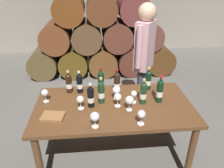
% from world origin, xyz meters
% --- Properties ---
extents(ground_plane, '(14.00, 14.00, 0.00)m').
position_xyz_m(ground_plane, '(0.00, 0.00, 0.00)').
color(ground_plane, '#66635E').
extents(barrel_stack, '(3.12, 0.90, 1.69)m').
position_xyz_m(barrel_stack, '(0.00, 2.60, 0.75)').
color(barrel_stack, brown).
rests_on(barrel_stack, ground_plane).
extents(dining_table, '(1.70, 0.90, 0.76)m').
position_xyz_m(dining_table, '(0.00, 0.00, 0.67)').
color(dining_table, brown).
rests_on(dining_table, ground_plane).
extents(wine_bottle_0, '(0.07, 0.07, 0.31)m').
position_xyz_m(wine_bottle_0, '(-0.12, 0.30, 0.89)').
color(wine_bottle_0, black).
rests_on(wine_bottle_0, dining_table).
extents(wine_bottle_1, '(0.07, 0.07, 0.31)m').
position_xyz_m(wine_bottle_1, '(0.50, 0.02, 0.89)').
color(wine_bottle_1, black).
rests_on(wine_bottle_1, dining_table).
extents(wine_bottle_2, '(0.07, 0.07, 0.30)m').
position_xyz_m(wine_bottle_2, '(-0.13, 0.06, 0.89)').
color(wine_bottle_2, '#19381E').
rests_on(wine_bottle_2, dining_table).
extents(wine_bottle_3, '(0.07, 0.07, 0.29)m').
position_xyz_m(wine_bottle_3, '(0.32, 0.01, 0.89)').
color(wine_bottle_3, '#19381E').
rests_on(wine_bottle_3, dining_table).
extents(wine_bottle_4, '(0.07, 0.07, 0.27)m').
position_xyz_m(wine_bottle_4, '(-0.24, -0.01, 0.88)').
color(wine_bottle_4, black).
rests_on(wine_bottle_4, dining_table).
extents(wine_bottle_5, '(0.07, 0.07, 0.28)m').
position_xyz_m(wine_bottle_5, '(-0.50, 0.33, 0.88)').
color(wine_bottle_5, black).
rests_on(wine_bottle_5, dining_table).
extents(wine_bottle_6, '(0.07, 0.07, 0.27)m').
position_xyz_m(wine_bottle_6, '(-0.37, 0.31, 0.88)').
color(wine_bottle_6, black).
rests_on(wine_bottle_6, dining_table).
extents(wine_bottle_7, '(0.07, 0.07, 0.29)m').
position_xyz_m(wine_bottle_7, '(0.45, 0.32, 0.88)').
color(wine_bottle_7, black).
rests_on(wine_bottle_7, dining_table).
extents(wine_bottle_8, '(0.07, 0.07, 0.31)m').
position_xyz_m(wine_bottle_8, '(0.06, 0.25, 0.90)').
color(wine_bottle_8, black).
rests_on(wine_bottle_8, dining_table).
extents(wine_glass_0, '(0.09, 0.09, 0.16)m').
position_xyz_m(wine_glass_0, '(-0.21, -0.36, 0.87)').
color(wine_glass_0, white).
rests_on(wine_glass_0, dining_table).
extents(wine_glass_1, '(0.09, 0.09, 0.16)m').
position_xyz_m(wine_glass_1, '(0.04, 0.11, 0.88)').
color(wine_glass_1, white).
rests_on(wine_glass_1, dining_table).
extents(wine_glass_2, '(0.08, 0.08, 0.15)m').
position_xyz_m(wine_glass_2, '(0.22, -0.35, 0.87)').
color(wine_glass_2, white).
rests_on(wine_glass_2, dining_table).
extents(wine_glass_3, '(0.09, 0.09, 0.16)m').
position_xyz_m(wine_glass_3, '(0.15, -0.11, 0.87)').
color(wine_glass_3, white).
rests_on(wine_glass_3, dining_table).
extents(wine_glass_4, '(0.08, 0.08, 0.15)m').
position_xyz_m(wine_glass_4, '(-0.74, 0.14, 0.87)').
color(wine_glass_4, white).
rests_on(wine_glass_4, dining_table).
extents(wine_glass_5, '(0.07, 0.07, 0.14)m').
position_xyz_m(wine_glass_5, '(0.22, 0.03, 0.86)').
color(wine_glass_5, white).
rests_on(wine_glass_5, dining_table).
extents(wine_glass_6, '(0.08, 0.08, 0.15)m').
position_xyz_m(wine_glass_6, '(0.04, -0.03, 0.87)').
color(wine_glass_6, white).
rests_on(wine_glass_6, dining_table).
extents(wine_glass_7, '(0.08, 0.08, 0.15)m').
position_xyz_m(wine_glass_7, '(-0.35, -0.04, 0.87)').
color(wine_glass_7, white).
rests_on(wine_glass_7, dining_table).
extents(tasting_notebook, '(0.24, 0.20, 0.03)m').
position_xyz_m(tasting_notebook, '(-0.62, -0.18, 0.77)').
color(tasting_notebook, '#936038').
rests_on(tasting_notebook, dining_table).
extents(sommelier_presenting, '(0.33, 0.43, 1.72)m').
position_xyz_m(sommelier_presenting, '(0.49, 0.75, 1.04)').
color(sommelier_presenting, '#383842').
rests_on(sommelier_presenting, ground_plane).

